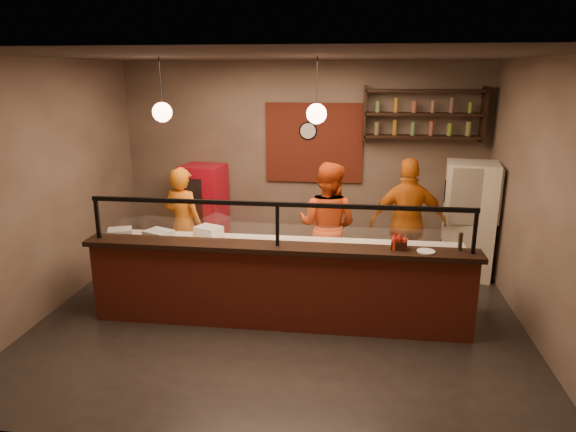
# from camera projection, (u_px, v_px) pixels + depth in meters

# --- Properties ---
(floor) EXTENTS (6.00, 6.00, 0.00)m
(floor) POSITION_uv_depth(u_px,v_px,m) (281.00, 315.00, 6.61)
(floor) COLOR black
(floor) RESTS_ON ground
(ceiling) EXTENTS (6.00, 6.00, 0.00)m
(ceiling) POSITION_uv_depth(u_px,v_px,m) (280.00, 56.00, 5.74)
(ceiling) COLOR #3C342E
(ceiling) RESTS_ON wall_back
(wall_back) EXTENTS (6.00, 0.00, 6.00)m
(wall_back) POSITION_uv_depth(u_px,v_px,m) (302.00, 161.00, 8.56)
(wall_back) COLOR #786858
(wall_back) RESTS_ON floor
(wall_left) EXTENTS (0.00, 5.00, 5.00)m
(wall_left) POSITION_uv_depth(u_px,v_px,m) (49.00, 188.00, 6.55)
(wall_left) COLOR #786858
(wall_left) RESTS_ON floor
(wall_right) EXTENTS (0.00, 5.00, 5.00)m
(wall_right) POSITION_uv_depth(u_px,v_px,m) (543.00, 203.00, 5.81)
(wall_right) COLOR #786858
(wall_right) RESTS_ON floor
(wall_front) EXTENTS (6.00, 0.00, 6.00)m
(wall_front) POSITION_uv_depth(u_px,v_px,m) (233.00, 272.00, 3.79)
(wall_front) COLOR #786858
(wall_front) RESTS_ON floor
(brick_patch) EXTENTS (1.60, 0.04, 1.30)m
(brick_patch) POSITION_uv_depth(u_px,v_px,m) (314.00, 143.00, 8.43)
(brick_patch) COLOR maroon
(brick_patch) RESTS_ON wall_back
(service_counter) EXTENTS (4.60, 0.25, 1.00)m
(service_counter) POSITION_uv_depth(u_px,v_px,m) (278.00, 289.00, 6.19)
(service_counter) COLOR maroon
(service_counter) RESTS_ON floor
(counter_ledge) EXTENTS (4.70, 0.37, 0.06)m
(counter_ledge) POSITION_uv_depth(u_px,v_px,m) (278.00, 248.00, 6.04)
(counter_ledge) COLOR black
(counter_ledge) RESTS_ON service_counter
(worktop_cabinet) EXTENTS (4.60, 0.75, 0.85)m
(worktop_cabinet) POSITION_uv_depth(u_px,v_px,m) (283.00, 279.00, 6.69)
(worktop_cabinet) COLOR gray
(worktop_cabinet) RESTS_ON floor
(worktop) EXTENTS (4.60, 0.75, 0.05)m
(worktop) POSITION_uv_depth(u_px,v_px,m) (283.00, 246.00, 6.56)
(worktop) COLOR white
(worktop) RESTS_ON worktop_cabinet
(sneeze_guard) EXTENTS (4.50, 0.05, 0.52)m
(sneeze_guard) POSITION_uv_depth(u_px,v_px,m) (277.00, 220.00, 5.95)
(sneeze_guard) COLOR white
(sneeze_guard) RESTS_ON counter_ledge
(wall_shelving) EXTENTS (1.84, 0.28, 0.85)m
(wall_shelving) POSITION_uv_depth(u_px,v_px,m) (423.00, 114.00, 7.94)
(wall_shelving) COLOR black
(wall_shelving) RESTS_ON wall_back
(wall_clock) EXTENTS (0.30, 0.04, 0.30)m
(wall_clock) POSITION_uv_depth(u_px,v_px,m) (308.00, 131.00, 8.38)
(wall_clock) COLOR black
(wall_clock) RESTS_ON wall_back
(pendant_left) EXTENTS (0.24, 0.24, 0.77)m
(pendant_left) POSITION_uv_depth(u_px,v_px,m) (162.00, 112.00, 6.30)
(pendant_left) COLOR black
(pendant_left) RESTS_ON ceiling
(pendant_right) EXTENTS (0.24, 0.24, 0.77)m
(pendant_right) POSITION_uv_depth(u_px,v_px,m) (317.00, 114.00, 6.06)
(pendant_right) COLOR black
(pendant_right) RESTS_ON ceiling
(cook_left) EXTENTS (0.72, 0.58, 1.71)m
(cook_left) POSITION_uv_depth(u_px,v_px,m) (183.00, 224.00, 7.59)
(cook_left) COLOR orange
(cook_left) RESTS_ON floor
(cook_mid) EXTENTS (1.07, 0.94, 1.83)m
(cook_mid) POSITION_uv_depth(u_px,v_px,m) (327.00, 226.00, 7.30)
(cook_mid) COLOR #CD4413
(cook_mid) RESTS_ON floor
(cook_right) EXTENTS (1.13, 0.55, 1.87)m
(cook_right) POSITION_uv_depth(u_px,v_px,m) (408.00, 223.00, 7.38)
(cook_right) COLOR #C36112
(cook_right) RESTS_ON floor
(fridge) EXTENTS (0.82, 0.78, 1.75)m
(fridge) POSITION_uv_depth(u_px,v_px,m) (468.00, 220.00, 7.72)
(fridge) COLOR beige
(fridge) RESTS_ON floor
(red_cooler) EXTENTS (0.75, 0.71, 1.55)m
(red_cooler) POSITION_uv_depth(u_px,v_px,m) (204.00, 210.00, 8.65)
(red_cooler) COLOR #AC0B1E
(red_cooler) RESTS_ON floor
(pizza_dough) EXTENTS (0.61, 0.61, 0.01)m
(pizza_dough) POSITION_uv_depth(u_px,v_px,m) (362.00, 245.00, 6.51)
(pizza_dough) COLOR beige
(pizza_dough) RESTS_ON worktop
(prep_tub_a) EXTENTS (0.37, 0.34, 0.15)m
(prep_tub_a) POSITION_uv_depth(u_px,v_px,m) (120.00, 234.00, 6.72)
(prep_tub_a) COLOR silver
(prep_tub_a) RESTS_ON worktop
(prep_tub_b) EXTENTS (0.39, 0.36, 0.16)m
(prep_tub_b) POSITION_uv_depth(u_px,v_px,m) (209.00, 232.00, 6.79)
(prep_tub_b) COLOR white
(prep_tub_b) RESTS_ON worktop
(prep_tub_c) EXTENTS (0.41, 0.37, 0.17)m
(prep_tub_c) POSITION_uv_depth(u_px,v_px,m) (159.00, 237.00, 6.60)
(prep_tub_c) COLOR silver
(prep_tub_c) RESTS_ON worktop
(rolling_pin) EXTENTS (0.29, 0.25, 0.06)m
(rolling_pin) POSITION_uv_depth(u_px,v_px,m) (187.00, 239.00, 6.67)
(rolling_pin) COLOR gold
(rolling_pin) RESTS_ON worktop
(condiment_caddy) EXTENTS (0.19, 0.16, 0.10)m
(condiment_caddy) POSITION_uv_depth(u_px,v_px,m) (399.00, 245.00, 5.90)
(condiment_caddy) COLOR black
(condiment_caddy) RESTS_ON counter_ledge
(pepper_mill) EXTENTS (0.06, 0.06, 0.21)m
(pepper_mill) POSITION_uv_depth(u_px,v_px,m) (460.00, 242.00, 5.83)
(pepper_mill) COLOR black
(pepper_mill) RESTS_ON counter_ledge
(small_plate) EXTENTS (0.27, 0.27, 0.01)m
(small_plate) POSITION_uv_depth(u_px,v_px,m) (426.00, 251.00, 5.81)
(small_plate) COLOR silver
(small_plate) RESTS_ON counter_ledge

